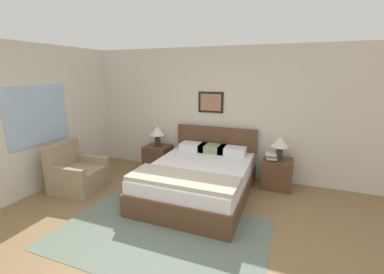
% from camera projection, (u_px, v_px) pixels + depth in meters
% --- Properties ---
extents(ground_plane, '(16.00, 16.00, 0.00)m').
position_uv_depth(ground_plane, '(153.00, 252.00, 3.10)').
color(ground_plane, olive).
extents(wall_back, '(7.93, 0.09, 2.60)m').
position_uv_depth(wall_back, '(218.00, 113.00, 5.27)').
color(wall_back, beige).
rests_on(wall_back, ground_plane).
extents(wall_left, '(0.08, 5.12, 2.60)m').
position_uv_depth(wall_left, '(59.00, 115.00, 4.98)').
color(wall_left, beige).
rests_on(wall_left, ground_plane).
extents(area_rug_main, '(2.79, 1.81, 0.01)m').
position_uv_depth(area_rug_main, '(161.00, 233.00, 3.45)').
color(area_rug_main, slate).
rests_on(area_rug_main, ground_plane).
extents(bed, '(1.68, 2.17, 1.02)m').
position_uv_depth(bed, '(199.00, 179.00, 4.47)').
color(bed, brown).
rests_on(bed, ground_plane).
extents(armchair, '(0.86, 0.85, 0.86)m').
position_uv_depth(armchair, '(77.00, 175.00, 4.71)').
color(armchair, '#998466').
rests_on(armchair, ground_plane).
extents(nightstand_near_window, '(0.53, 0.51, 0.54)m').
position_uv_depth(nightstand_near_window, '(158.00, 158.00, 5.67)').
color(nightstand_near_window, brown).
rests_on(nightstand_near_window, ground_plane).
extents(nightstand_by_door, '(0.53, 0.51, 0.54)m').
position_uv_depth(nightstand_by_door, '(277.00, 173.00, 4.79)').
color(nightstand_by_door, brown).
rests_on(nightstand_by_door, ground_plane).
extents(table_lamp_near_window, '(0.32, 0.32, 0.45)m').
position_uv_depth(table_lamp_near_window, '(157.00, 132.00, 5.51)').
color(table_lamp_near_window, '#2D2823').
rests_on(table_lamp_near_window, nightstand_near_window).
extents(table_lamp_by_door, '(0.32, 0.32, 0.45)m').
position_uv_depth(table_lamp_by_door, '(280.00, 143.00, 4.63)').
color(table_lamp_by_door, '#2D2823').
rests_on(table_lamp_by_door, nightstand_by_door).
extents(book_thick_bottom, '(0.16, 0.24, 0.03)m').
position_uv_depth(book_thick_bottom, '(271.00, 159.00, 4.72)').
color(book_thick_bottom, '#232328').
rests_on(book_thick_bottom, nightstand_by_door).
extents(book_hardcover_middle, '(0.23, 0.27, 0.03)m').
position_uv_depth(book_hardcover_middle, '(271.00, 158.00, 4.71)').
color(book_hardcover_middle, beige).
rests_on(book_hardcover_middle, book_thick_bottom).
extents(book_novel_upper, '(0.21, 0.23, 0.04)m').
position_uv_depth(book_novel_upper, '(271.00, 156.00, 4.70)').
color(book_novel_upper, '#4C7551').
rests_on(book_novel_upper, book_hardcover_middle).
extents(book_slim_near_top, '(0.21, 0.25, 0.03)m').
position_uv_depth(book_slim_near_top, '(272.00, 154.00, 4.69)').
color(book_slim_near_top, silver).
rests_on(book_slim_near_top, book_novel_upper).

